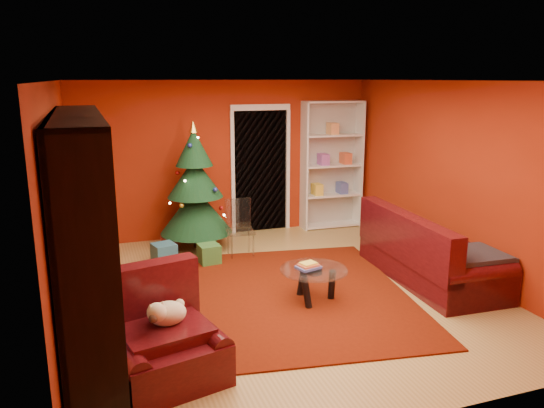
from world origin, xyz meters
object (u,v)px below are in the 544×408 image
object	(u,v)px
gift_box_teal	(164,254)
white_bookshelf	(332,165)
armchair	(165,337)
christmas_tree	(195,187)
gift_box_red	(168,242)
sofa	(431,245)
coffee_table	(313,285)
rug	(288,295)
gift_box_green	(209,254)
media_unit	(85,237)
acrylic_chair	(240,231)
dog	(168,313)

from	to	relation	value
gift_box_teal	white_bookshelf	world-z (taller)	white_bookshelf
white_bookshelf	armchair	world-z (taller)	white_bookshelf
christmas_tree	gift_box_red	distance (m)	0.98
sofa	coffee_table	xyz separation A→B (m)	(-1.77, -0.17, -0.26)
rug	gift_box_green	bearing A→B (deg)	114.61
rug	white_bookshelf	xyz separation A→B (m)	(1.84, 2.72, 1.11)
media_unit	white_bookshelf	world-z (taller)	media_unit
acrylic_chair	rug	bearing A→B (deg)	-80.03
coffee_table	armchair	bearing A→B (deg)	-150.01
media_unit	dog	distance (m)	1.13
rug	gift_box_green	world-z (taller)	gift_box_green
armchair	sofa	world-z (taller)	sofa
media_unit	gift_box_green	size ratio (longest dim) A/B	10.44
media_unit	gift_box_red	size ratio (longest dim) A/B	13.44
white_bookshelf	coffee_table	world-z (taller)	white_bookshelf
rug	gift_box_green	size ratio (longest dim) A/B	11.63
gift_box_teal	gift_box_green	size ratio (longest dim) A/B	1.06
rug	gift_box_teal	world-z (taller)	gift_box_teal
dog	media_unit	bearing A→B (deg)	118.88
armchair	acrylic_chair	world-z (taller)	armchair
media_unit	rug	bearing A→B (deg)	13.08
rug	media_unit	bearing A→B (deg)	-166.05
media_unit	gift_box_red	bearing A→B (deg)	67.38
sofa	dog	bearing A→B (deg)	110.82
sofa	acrylic_chair	world-z (taller)	sofa
media_unit	coffee_table	distance (m)	2.72
media_unit	gift_box_teal	distance (m)	2.66
gift_box_teal	sofa	bearing A→B (deg)	-28.10
armchair	dog	size ratio (longest dim) A/B	2.53
acrylic_chair	coffee_table	bearing A→B (deg)	-74.12
coffee_table	rug	bearing A→B (deg)	131.59
dog	acrylic_chair	world-z (taller)	acrylic_chair
white_bookshelf	sofa	xyz separation A→B (m)	(0.15, -2.80, -0.65)
gift_box_teal	gift_box_green	distance (m)	0.65
christmas_tree	armchair	xyz separation A→B (m)	(-1.00, -3.65, -0.58)
rug	gift_box_teal	bearing A→B (deg)	127.71
gift_box_green	coffee_table	xyz separation A→B (m)	(0.90, -1.72, 0.07)
gift_box_red	white_bookshelf	bearing A→B (deg)	7.18
gift_box_teal	gift_box_red	distance (m)	0.69
gift_box_red	sofa	bearing A→B (deg)	-37.74
gift_box_teal	gift_box_green	bearing A→B (deg)	-17.91
sofa	rug	bearing A→B (deg)	90.04
rug	armchair	world-z (taller)	armchair
dog	armchair	bearing A→B (deg)	-135.00
christmas_tree	sofa	bearing A→B (deg)	-41.62
gift_box_red	sofa	distance (m)	3.98
dog	coffee_table	xyz separation A→B (m)	(1.87, 1.04, -0.37)
white_bookshelf	gift_box_green	bearing A→B (deg)	-151.44
gift_box_red	dog	bearing A→B (deg)	-97.99
armchair	christmas_tree	bearing A→B (deg)	61.46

